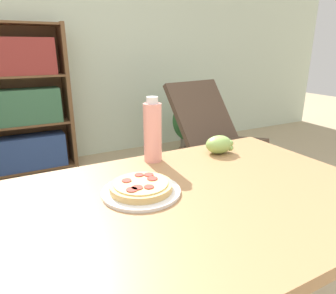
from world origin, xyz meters
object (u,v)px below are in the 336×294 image
(grape_bunch, at_px, (219,145))
(potted_plant_floor, at_px, (190,123))
(pizza_on_plate, at_px, (141,188))
(drink_bottle, at_px, (153,131))
(bookshelf, at_px, (22,105))
(lounge_chair_far, at_px, (214,150))

(grape_bunch, distance_m, potted_plant_floor, 2.31)
(pizza_on_plate, relative_size, potted_plant_floor, 0.38)
(pizza_on_plate, bearing_deg, drink_bottle, 57.23)
(grape_bunch, xyz_separation_m, drink_bottle, (-0.28, 0.05, 0.08))
(bookshelf, relative_size, potted_plant_floor, 2.25)
(pizza_on_plate, relative_size, lounge_chair_far, 0.27)
(drink_bottle, bearing_deg, lounge_chair_far, 44.52)
(drink_bottle, distance_m, potted_plant_floor, 2.43)
(drink_bottle, bearing_deg, pizza_on_plate, -122.77)
(drink_bottle, xyz_separation_m, potted_plant_floor, (1.39, 1.92, -0.54))
(pizza_on_plate, bearing_deg, grape_bunch, 23.03)
(grape_bunch, xyz_separation_m, potted_plant_floor, (1.11, 1.97, -0.46))
(pizza_on_plate, distance_m, potted_plant_floor, 2.68)
(grape_bunch, height_order, drink_bottle, drink_bottle)
(pizza_on_plate, distance_m, lounge_chair_far, 1.94)
(drink_bottle, bearing_deg, bookshelf, 99.28)
(grape_bunch, relative_size, drink_bottle, 0.49)
(pizza_on_plate, xyz_separation_m, grape_bunch, (0.43, 0.18, 0.02))
(potted_plant_floor, bearing_deg, grape_bunch, -119.39)
(lounge_chair_far, height_order, potted_plant_floor, lounge_chair_far)
(drink_bottle, distance_m, lounge_chair_far, 1.71)
(bookshelf, bearing_deg, drink_bottle, -80.72)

